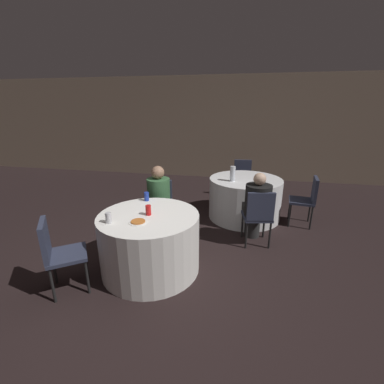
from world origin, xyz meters
The scene contains 16 objects.
ground_plane centered at (0.00, 0.00, 0.00)m, with size 16.00×16.00×0.00m, color black.
wall_back centered at (0.00, 4.79, 1.40)m, with size 16.00×0.06×2.80m.
table_near centered at (-0.19, 0.09, 0.37)m, with size 1.23×1.23×0.75m.
table_far centered at (0.96, 1.98, 0.37)m, with size 1.31×1.31×0.75m.
chair_near_north centered at (-0.38, 1.09, 0.53)m, with size 0.47×0.47×0.87m.
chair_near_southwest centered at (-1.02, -0.51, 0.53)m, with size 0.56×0.56×0.87m.
chair_far_north centered at (0.90, 3.05, 0.53)m, with size 0.42×0.43×0.87m.
chair_far_south centered at (1.15, 0.94, 0.53)m, with size 0.47×0.47×0.87m.
chair_far_east centered at (2.01, 1.84, 0.53)m, with size 0.45×0.45×0.87m.
person_black_shirt centered at (1.13, 1.09, 0.57)m, with size 0.41×0.53×1.10m.
person_green_jacket centered at (-0.35, 0.94, 0.58)m, with size 0.39×0.51×1.14m.
pizza_plate_near centered at (-0.23, -0.13, 0.75)m, with size 0.21×0.21×0.02m.
soda_can_red centered at (-0.19, 0.09, 0.81)m, with size 0.07×0.07×0.12m.
soda_can_silver centered at (-0.55, -0.21, 0.81)m, with size 0.07×0.07×0.12m.
soda_can_blue centered at (-0.39, 0.55, 0.81)m, with size 0.07×0.07×0.12m.
bottle_far centered at (0.73, 1.78, 0.88)m, with size 0.09×0.09×0.26m.
Camera 1 is at (0.88, -2.59, 1.98)m, focal length 24.00 mm.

